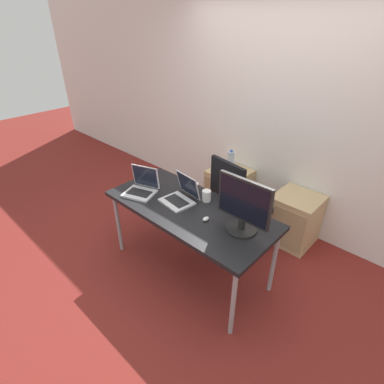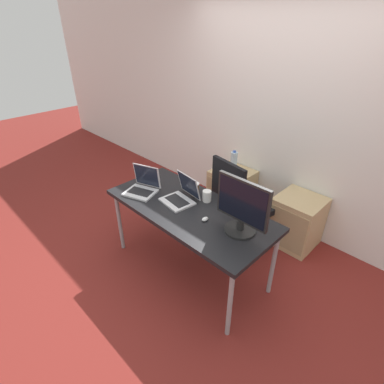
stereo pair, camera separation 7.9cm
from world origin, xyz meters
TOP-DOWN VIEW (x-y plane):
  - ground_plane at (0.00, 0.00)m, footprint 14.00×14.00m
  - wall_back at (0.00, 1.41)m, footprint 10.00×0.05m
  - desk at (0.00, 0.00)m, footprint 1.64×0.74m
  - office_chair at (0.11, 0.64)m, footprint 0.56×0.59m
  - cabinet_left at (-0.37, 1.14)m, footprint 0.47×0.47m
  - cabinet_right at (0.56, 1.14)m, footprint 0.47×0.47m
  - water_bottle at (-0.37, 1.14)m, footprint 0.08×0.08m
  - laptop_left at (-0.14, 0.03)m, footprint 0.32×0.33m
  - laptop_right at (-0.54, -0.12)m, footprint 0.36×0.35m
  - monitor at (0.54, 0.05)m, footprint 0.48×0.26m
  - mouse at (0.24, -0.05)m, footprint 0.04×0.07m
  - coffee_cup_white at (0.04, 0.20)m, footprint 0.08×0.08m
  - coffee_cup_brown at (-0.12, 0.20)m, footprint 0.09×0.09m

SIDE VIEW (x-z plane):
  - ground_plane at x=0.00m, z-range 0.00..0.00m
  - cabinet_left at x=-0.37m, z-range 0.00..0.59m
  - cabinet_right at x=0.56m, z-range 0.00..0.59m
  - office_chair at x=0.11m, z-range -0.13..0.96m
  - desk at x=0.00m, z-range 0.33..1.08m
  - water_bottle at x=-0.37m, z-range 0.58..0.86m
  - mouse at x=0.24m, z-range 0.76..0.79m
  - laptop_left at x=-0.14m, z-range 0.68..0.93m
  - laptop_right at x=-0.54m, z-range 0.68..0.94m
  - coffee_cup_white at x=0.04m, z-range 0.76..0.87m
  - coffee_cup_brown at x=-0.12m, z-range 0.76..0.88m
  - monitor at x=0.54m, z-range 0.75..1.22m
  - wall_back at x=0.00m, z-range 0.00..2.60m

